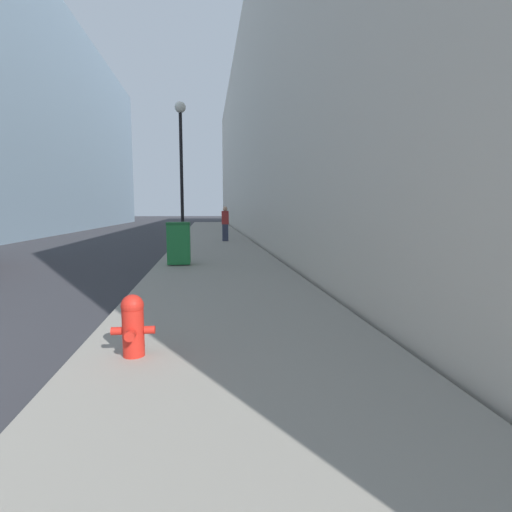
{
  "coord_description": "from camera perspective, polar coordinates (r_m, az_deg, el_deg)",
  "views": [
    {
      "loc": [
        5.43,
        -3.25,
        1.82
      ],
      "look_at": [
        8.12,
        18.58,
        -0.79
      ],
      "focal_mm": 28.0,
      "sensor_mm": 36.0,
      "label": 1
    }
  ],
  "objects": [
    {
      "name": "trash_bin",
      "position": [
        12.1,
        -10.96,
        1.85
      ],
      "size": [
        0.68,
        0.61,
        1.27
      ],
      "color": "#1E7538",
      "rests_on": "sidewalk_right"
    },
    {
      "name": "pedestrian_on_sidewalk",
      "position": [
        20.78,
        -4.42,
        4.63
      ],
      "size": [
        0.36,
        0.23,
        1.79
      ],
      "color": "#2D3347",
      "rests_on": "sidewalk_right"
    },
    {
      "name": "lamppost",
      "position": [
        16.06,
        -10.64,
        13.86
      ],
      "size": [
        0.42,
        0.42,
        5.7
      ],
      "color": "black",
      "rests_on": "sidewalk_right"
    },
    {
      "name": "sidewalk_right",
      "position": [
        21.32,
        -5.97,
        2.04
      ],
      "size": [
        3.85,
        60.0,
        0.16
      ],
      "color": "gray",
      "rests_on": "ground"
    },
    {
      "name": "building_right_stone",
      "position": [
        30.92,
        9.27,
        16.8
      ],
      "size": [
        12.0,
        60.0,
        14.52
      ],
      "color": "beige",
      "rests_on": "ground"
    },
    {
      "name": "fire_hydrant",
      "position": [
        4.75,
        -17.18,
        -9.27
      ],
      "size": [
        0.48,
        0.37,
        0.71
      ],
      "color": "red",
      "rests_on": "sidewalk_right"
    }
  ]
}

